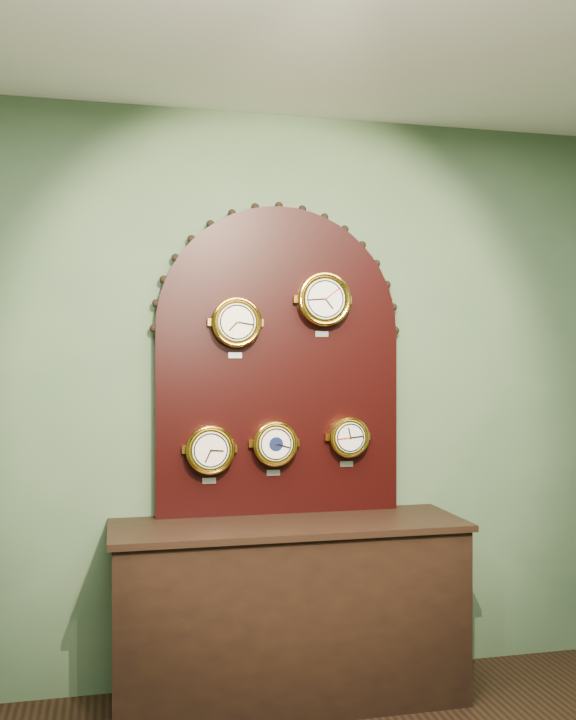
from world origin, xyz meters
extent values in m
plane|color=#476243|center=(0.00, 2.50, 1.40)|extent=(4.00, 0.00, 4.00)
cube|color=black|center=(0.00, 2.23, 0.40)|extent=(1.60, 0.50, 0.80)
cube|color=black|center=(0.00, 2.45, 1.28)|extent=(1.20, 0.06, 0.90)
cylinder|color=black|center=(0.00, 2.45, 1.73)|extent=(1.20, 0.06, 1.20)
cylinder|color=gold|center=(-0.22, 2.39, 1.76)|extent=(0.22, 0.08, 0.22)
torus|color=gold|center=(-0.22, 2.36, 1.76)|extent=(0.24, 0.02, 0.24)
cylinder|color=white|center=(-0.22, 2.35, 1.76)|extent=(0.18, 0.01, 0.18)
cube|color=silver|center=(-0.22, 2.42, 1.60)|extent=(0.07, 0.01, 0.03)
cylinder|color=gold|center=(0.21, 2.39, 1.88)|extent=(0.25, 0.08, 0.25)
torus|color=gold|center=(0.21, 2.36, 1.88)|extent=(0.27, 0.02, 0.27)
cylinder|color=white|center=(0.21, 2.35, 1.88)|extent=(0.20, 0.01, 0.20)
cube|color=silver|center=(0.21, 2.42, 1.71)|extent=(0.07, 0.01, 0.03)
cylinder|color=gold|center=(-0.35, 2.39, 1.16)|extent=(0.22, 0.08, 0.22)
torus|color=gold|center=(-0.35, 2.36, 1.16)|extent=(0.23, 0.02, 0.23)
cylinder|color=white|center=(-0.35, 2.35, 1.16)|extent=(0.17, 0.01, 0.17)
cube|color=silver|center=(-0.35, 2.42, 1.00)|extent=(0.06, 0.01, 0.03)
cylinder|color=gold|center=(-0.04, 2.39, 1.18)|extent=(0.20, 0.08, 0.20)
torus|color=gold|center=(-0.04, 2.36, 1.18)|extent=(0.22, 0.02, 0.22)
cylinder|color=white|center=(-0.04, 2.35, 1.18)|extent=(0.16, 0.01, 0.16)
cube|color=silver|center=(-0.04, 2.42, 1.03)|extent=(0.07, 0.01, 0.03)
cylinder|color=#0D153C|center=(-0.04, 2.35, 1.18)|extent=(0.07, 0.00, 0.07)
cylinder|color=gold|center=(0.34, 2.39, 1.20)|extent=(0.18, 0.08, 0.18)
torus|color=gold|center=(0.34, 2.36, 1.20)|extent=(0.20, 0.02, 0.20)
cylinder|color=white|center=(0.34, 2.35, 1.20)|extent=(0.15, 0.01, 0.15)
cube|color=silver|center=(0.34, 2.42, 1.06)|extent=(0.06, 0.01, 0.03)
camera|label=1|loc=(-0.80, -1.25, 1.59)|focal=38.52mm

